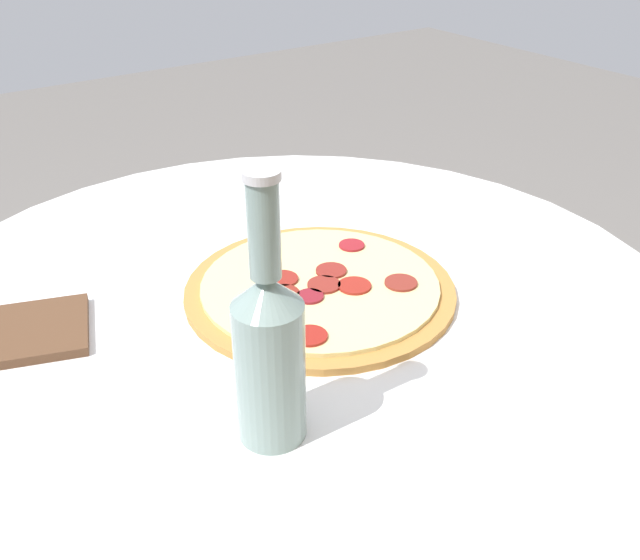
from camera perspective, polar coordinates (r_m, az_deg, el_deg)
table at (r=1.03m, az=-2.20°, el=-8.94°), size 1.04×1.04×0.74m
pizza at (r=0.94m, az=0.02°, el=-0.65°), size 0.36×0.36×0.02m
beer_bottle at (r=0.66m, az=-4.10°, el=-5.47°), size 0.07×0.07×0.28m
pizza_paddle at (r=0.93m, az=-24.21°, el=-4.11°), size 0.28×0.16×0.02m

